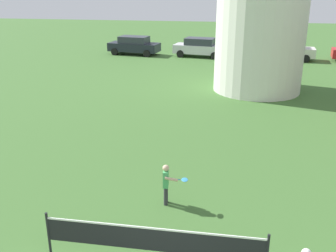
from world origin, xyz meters
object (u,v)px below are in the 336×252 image
Objects in this scene: parked_car_black at (134,45)px; parked_car_cream at (286,50)px; parked_car_silver at (200,47)px; player_far at (167,182)px; tennis_net at (153,240)px.

parked_car_cream is (12.67, -0.42, 0.00)m from parked_car_black.
player_far is at bearing -87.15° from parked_car_silver.
parked_car_black and parked_car_cream have the same top height.
parked_car_silver is at bearing 92.86° from tennis_net.
parked_car_cream is (5.66, 25.86, 0.13)m from tennis_net.
parked_car_black is 12.68m from parked_car_cream.
parked_car_black and parked_car_silver have the same top height.
player_far is 0.27× the size of parked_car_silver.
parked_car_black is at bearing 178.12° from parked_car_cream.
parked_car_silver is 0.97× the size of parked_car_cream.
parked_car_cream is at bearing 75.99° from player_far.
parked_car_silver is at bearing 92.85° from player_far.
parked_car_black is (-6.87, 23.67, 0.13)m from player_far.
tennis_net is 27.20m from parked_car_black.
player_far is 24.65m from parked_car_black.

